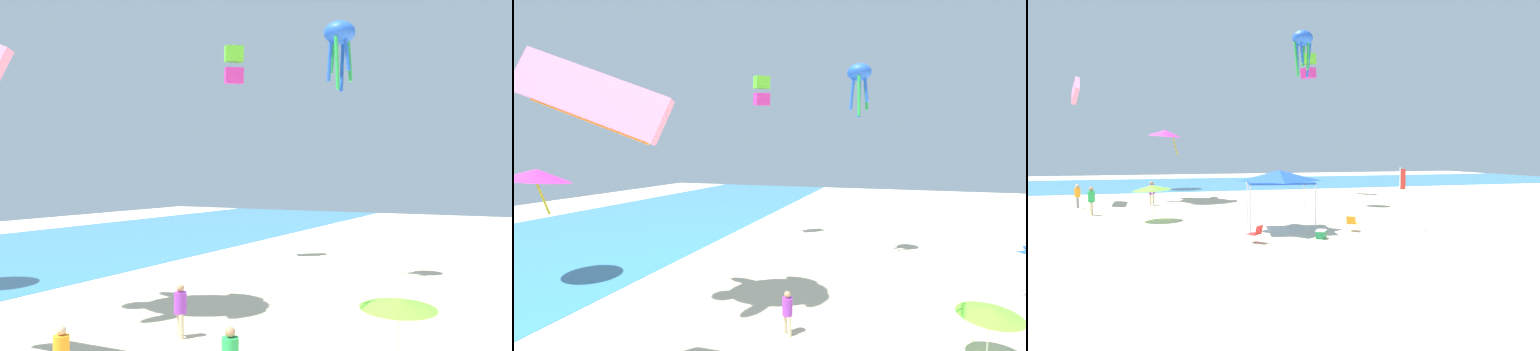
% 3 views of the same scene
% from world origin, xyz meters
% --- Properties ---
extents(beach_umbrella, '(2.26, 2.25, 2.24)m').
position_xyz_m(beach_umbrella, '(-5.04, 4.24, 2.00)').
color(beach_umbrella, silver).
rests_on(beach_umbrella, ground).
extents(person_far_stroller, '(0.45, 0.45, 1.90)m').
position_xyz_m(person_far_stroller, '(-5.37, 11.78, 1.11)').
color(person_far_stroller, '#C6B28C').
rests_on(person_far_stroller, ground).
extents(kite_box_lime, '(1.77, 1.75, 2.66)m').
position_xyz_m(kite_box_lime, '(10.11, 18.70, 13.22)').
color(kite_box_lime, '#66D82D').
extents(kite_octopus_blue, '(1.68, 1.68, 3.73)m').
position_xyz_m(kite_octopus_blue, '(6.54, 10.01, 13.23)').
color(kite_octopus_blue, blue).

